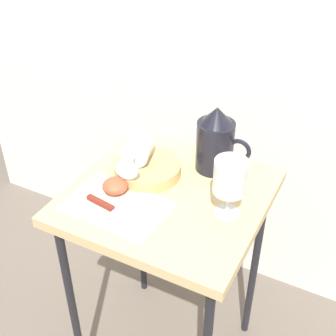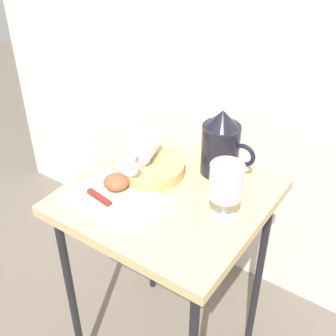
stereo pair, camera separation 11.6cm
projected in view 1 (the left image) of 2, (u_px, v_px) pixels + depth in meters
The scene contains 9 objects.
curtain_drape at pixel (244, 11), 1.38m from camera, with size 2.40×0.03×2.12m, color silver.
table at pixel (168, 214), 1.26m from camera, with size 0.51×0.49×0.71m.
linen_napkin at pixel (117, 206), 1.16m from camera, with size 0.26×0.18×0.00m, color beige.
basket_tray at pixel (148, 169), 1.27m from camera, with size 0.19×0.19×0.04m, color tan.
pitcher at pixel (215, 145), 1.26m from camera, with size 0.16×0.11×0.19m.
wine_glass_upright at pixel (230, 179), 1.08m from camera, with size 0.08×0.08×0.16m.
wine_glass_tipped_near at pixel (137, 150), 1.25m from camera, with size 0.10×0.15×0.08m.
apple_half_left at pixel (115, 186), 1.20m from camera, with size 0.07×0.07×0.04m, color #C15133.
knife at pixel (109, 208), 1.15m from camera, with size 0.21×0.05×0.01m.
Camera 1 is at (0.44, -0.85, 1.47)m, focal length 48.69 mm.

